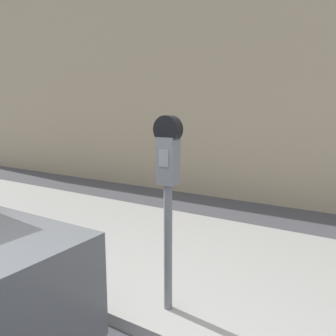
# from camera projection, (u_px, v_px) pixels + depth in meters

# --- Properties ---
(sidewalk) EXTENTS (24.00, 2.80, 0.11)m
(sidewalk) POSITION_uv_depth(u_px,v_px,m) (185.00, 257.00, 3.94)
(sidewalk) COLOR #9E9B96
(sidewalk) RESTS_ON ground_plane
(building_facade) EXTENTS (24.00, 0.30, 5.24)m
(building_facade) POSITION_uv_depth(u_px,v_px,m) (266.00, 67.00, 6.17)
(building_facade) COLOR tan
(building_facade) RESTS_ON ground_plane
(parking_meter) EXTENTS (0.22, 0.13, 1.64)m
(parking_meter) POSITION_uv_depth(u_px,v_px,m) (168.00, 181.00, 2.63)
(parking_meter) COLOR slate
(parking_meter) RESTS_ON sidewalk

